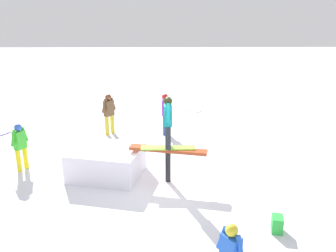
{
  "coord_description": "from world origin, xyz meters",
  "views": [
    {
      "loc": [
        -0.13,
        -8.84,
        4.48
      ],
      "look_at": [
        0.0,
        0.0,
        1.53
      ],
      "focal_mm": 40.0,
      "sensor_mm": 36.0,
      "label": 1
    }
  ],
  "objects_px": {
    "rail_feature": "(168,154)",
    "bystander_purple": "(165,112)",
    "backpack_on_snow": "(277,224)",
    "main_rider_on_rail": "(168,124)",
    "loose_snowboard_white": "(187,109)",
    "bystander_brown": "(109,112)",
    "bystander_green": "(20,144)"
  },
  "relations": [
    {
      "from": "bystander_brown",
      "to": "bystander_green",
      "type": "bearing_deg",
      "value": -176.24
    },
    {
      "from": "bystander_green",
      "to": "loose_snowboard_white",
      "type": "height_order",
      "value": "bystander_green"
    },
    {
      "from": "loose_snowboard_white",
      "to": "backpack_on_snow",
      "type": "relative_size",
      "value": 3.88
    },
    {
      "from": "bystander_green",
      "to": "loose_snowboard_white",
      "type": "xyz_separation_m",
      "value": [
        4.99,
        6.06,
        -0.74
      ]
    },
    {
      "from": "loose_snowboard_white",
      "to": "backpack_on_snow",
      "type": "xyz_separation_m",
      "value": [
        1.25,
        -9.12,
        0.16
      ]
    },
    {
      "from": "loose_snowboard_white",
      "to": "backpack_on_snow",
      "type": "bearing_deg",
      "value": -41.48
    },
    {
      "from": "rail_feature",
      "to": "bystander_green",
      "type": "relative_size",
      "value": 1.5
    },
    {
      "from": "main_rider_on_rail",
      "to": "loose_snowboard_white",
      "type": "distance_m",
      "value": 7.08
    },
    {
      "from": "bystander_purple",
      "to": "bystander_green",
      "type": "bearing_deg",
      "value": -51.91
    },
    {
      "from": "main_rider_on_rail",
      "to": "bystander_brown",
      "type": "bearing_deg",
      "value": 118.56
    },
    {
      "from": "bystander_purple",
      "to": "backpack_on_snow",
      "type": "bearing_deg",
      "value": 22.52
    },
    {
      "from": "rail_feature",
      "to": "bystander_purple",
      "type": "bearing_deg",
      "value": 103.8
    },
    {
      "from": "bystander_brown",
      "to": "bystander_purple",
      "type": "bearing_deg",
      "value": -53.56
    },
    {
      "from": "bystander_purple",
      "to": "loose_snowboard_white",
      "type": "relative_size",
      "value": 1.11
    },
    {
      "from": "backpack_on_snow",
      "to": "bystander_purple",
      "type": "bearing_deg",
      "value": 32.67
    },
    {
      "from": "bystander_purple",
      "to": "loose_snowboard_white",
      "type": "xyz_separation_m",
      "value": [
        1.0,
        3.14,
        -0.81
      ]
    },
    {
      "from": "main_rider_on_rail",
      "to": "loose_snowboard_white",
      "type": "bearing_deg",
      "value": 82.49
    },
    {
      "from": "main_rider_on_rail",
      "to": "backpack_on_snow",
      "type": "xyz_separation_m",
      "value": [
        2.19,
        -2.28,
        -1.42
      ]
    },
    {
      "from": "backpack_on_snow",
      "to": "bystander_brown",
      "type": "bearing_deg",
      "value": 46.96
    },
    {
      "from": "bystander_brown",
      "to": "backpack_on_snow",
      "type": "bearing_deg",
      "value": -107.02
    },
    {
      "from": "bystander_brown",
      "to": "backpack_on_snow",
      "type": "height_order",
      "value": "bystander_brown"
    },
    {
      "from": "bystander_purple",
      "to": "backpack_on_snow",
      "type": "relative_size",
      "value": 4.3
    },
    {
      "from": "loose_snowboard_white",
      "to": "backpack_on_snow",
      "type": "distance_m",
      "value": 9.2
    },
    {
      "from": "main_rider_on_rail",
      "to": "bystander_purple",
      "type": "bearing_deg",
      "value": 91.15
    },
    {
      "from": "main_rider_on_rail",
      "to": "backpack_on_snow",
      "type": "bearing_deg",
      "value": -45.79
    },
    {
      "from": "bystander_purple",
      "to": "backpack_on_snow",
      "type": "distance_m",
      "value": 6.42
    },
    {
      "from": "rail_feature",
      "to": "bystander_purple",
      "type": "xyz_separation_m",
      "value": [
        -0.05,
        3.7,
        0.06
      ]
    },
    {
      "from": "rail_feature",
      "to": "bystander_purple",
      "type": "height_order",
      "value": "bystander_purple"
    },
    {
      "from": "bystander_purple",
      "to": "bystander_green",
      "type": "height_order",
      "value": "bystander_purple"
    },
    {
      "from": "loose_snowboard_white",
      "to": "bystander_purple",
      "type": "bearing_deg",
      "value": -66.9
    },
    {
      "from": "rail_feature",
      "to": "loose_snowboard_white",
      "type": "distance_m",
      "value": 6.94
    },
    {
      "from": "bystander_brown",
      "to": "loose_snowboard_white",
      "type": "relative_size",
      "value": 1.09
    }
  ]
}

